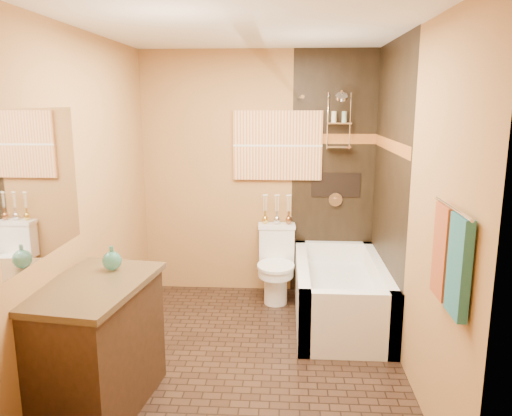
# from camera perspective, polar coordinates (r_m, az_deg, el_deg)

# --- Properties ---
(floor) EXTENTS (3.00, 3.00, 0.00)m
(floor) POSITION_cam_1_polar(r_m,az_deg,el_deg) (4.13, -1.04, -16.70)
(floor) COLOR black
(floor) RESTS_ON ground
(wall_left) EXTENTS (0.02, 3.00, 2.50)m
(wall_left) POSITION_cam_1_polar(r_m,az_deg,el_deg) (3.97, -18.63, 0.75)
(wall_left) COLOR #A3733F
(wall_left) RESTS_ON floor
(wall_right) EXTENTS (0.02, 3.00, 2.50)m
(wall_right) POSITION_cam_1_polar(r_m,az_deg,el_deg) (3.79, 17.28, 0.32)
(wall_right) COLOR #A3733F
(wall_right) RESTS_ON floor
(wall_back) EXTENTS (2.40, 0.02, 2.50)m
(wall_back) POSITION_cam_1_polar(r_m,az_deg,el_deg) (5.17, 0.24, 3.87)
(wall_back) COLOR #A3733F
(wall_back) RESTS_ON floor
(wall_front) EXTENTS (2.40, 0.02, 2.50)m
(wall_front) POSITION_cam_1_polar(r_m,az_deg,el_deg) (2.25, -4.22, -7.03)
(wall_front) COLOR #A3733F
(wall_front) RESTS_ON floor
(ceiling) EXTENTS (3.00, 3.00, 0.00)m
(ceiling) POSITION_cam_1_polar(r_m,az_deg,el_deg) (3.66, -1.19, 20.14)
(ceiling) COLOR silver
(ceiling) RESTS_ON wall_back
(alcove_tile_back) EXTENTS (0.85, 0.01, 2.50)m
(alcove_tile_back) POSITION_cam_1_polar(r_m,az_deg,el_deg) (5.17, 8.86, 3.73)
(alcove_tile_back) COLOR black
(alcove_tile_back) RESTS_ON wall_back
(alcove_tile_right) EXTENTS (0.01, 1.50, 2.50)m
(alcove_tile_right) POSITION_cam_1_polar(r_m,az_deg,el_deg) (4.51, 14.93, 2.26)
(alcove_tile_right) COLOR black
(alcove_tile_right) RESTS_ON wall_right
(mosaic_band_back) EXTENTS (0.85, 0.01, 0.10)m
(mosaic_band_back) POSITION_cam_1_polar(r_m,az_deg,el_deg) (5.12, 9.00, 7.81)
(mosaic_band_back) COLOR brown
(mosaic_band_back) RESTS_ON alcove_tile_back
(mosaic_band_right) EXTENTS (0.01, 1.50, 0.10)m
(mosaic_band_right) POSITION_cam_1_polar(r_m,az_deg,el_deg) (4.46, 15.06, 6.95)
(mosaic_band_right) COLOR brown
(mosaic_band_right) RESTS_ON alcove_tile_right
(alcove_niche) EXTENTS (0.50, 0.01, 0.25)m
(alcove_niche) POSITION_cam_1_polar(r_m,az_deg,el_deg) (5.18, 9.10, 2.62)
(alcove_niche) COLOR black
(alcove_niche) RESTS_ON alcove_tile_back
(shower_fixtures) EXTENTS (0.24, 0.33, 1.16)m
(shower_fixtures) POSITION_cam_1_polar(r_m,az_deg,el_deg) (5.02, 9.41, 8.24)
(shower_fixtures) COLOR silver
(shower_fixtures) RESTS_ON floor
(curtain_rod) EXTENTS (0.03, 1.55, 0.03)m
(curtain_rod) POSITION_cam_1_polar(r_m,az_deg,el_deg) (4.36, 5.05, 12.46)
(curtain_rod) COLOR silver
(curtain_rod) RESTS_ON wall_back
(towel_bar) EXTENTS (0.02, 0.55, 0.02)m
(towel_bar) POSITION_cam_1_polar(r_m,az_deg,el_deg) (2.75, 21.58, -0.03)
(towel_bar) COLOR silver
(towel_bar) RESTS_ON wall_right
(towel_teal) EXTENTS (0.05, 0.22, 0.52)m
(towel_teal) POSITION_cam_1_polar(r_m,az_deg,el_deg) (2.70, 22.18, -6.22)
(towel_teal) COLOR #1E5764
(towel_teal) RESTS_ON towel_bar
(towel_rust) EXTENTS (0.05, 0.22, 0.52)m
(towel_rust) POSITION_cam_1_polar(r_m,az_deg,el_deg) (2.94, 20.60, -4.66)
(towel_rust) COLOR #95371B
(towel_rust) RESTS_ON towel_bar
(sunset_painting) EXTENTS (0.90, 0.04, 0.70)m
(sunset_painting) POSITION_cam_1_polar(r_m,az_deg,el_deg) (5.10, 2.49, 7.14)
(sunset_painting) COLOR #CC6430
(sunset_painting) RESTS_ON wall_back
(vanity_mirror) EXTENTS (0.01, 1.00, 0.90)m
(vanity_mirror) POSITION_cam_1_polar(r_m,az_deg,el_deg) (3.29, -23.36, 2.57)
(vanity_mirror) COLOR white
(vanity_mirror) RESTS_ON wall_left
(bathtub) EXTENTS (0.80, 1.50, 0.55)m
(bathtub) POSITION_cam_1_polar(r_m,az_deg,el_deg) (4.73, 9.56, -10.04)
(bathtub) COLOR white
(bathtub) RESTS_ON floor
(toilet) EXTENTS (0.39, 0.57, 0.75)m
(toilet) POSITION_cam_1_polar(r_m,az_deg,el_deg) (5.09, 2.31, -6.36)
(toilet) COLOR white
(toilet) RESTS_ON floor
(vanity) EXTENTS (0.73, 1.05, 0.87)m
(vanity) POSITION_cam_1_polar(r_m,az_deg,el_deg) (3.50, -17.88, -14.83)
(vanity) COLOR black
(vanity) RESTS_ON floor
(teal_bottle) EXTENTS (0.15, 0.15, 0.20)m
(teal_bottle) POSITION_cam_1_polar(r_m,az_deg,el_deg) (3.52, -16.15, -5.53)
(teal_bottle) COLOR #277563
(teal_bottle) RESTS_ON vanity
(bud_vases) EXTENTS (0.31, 0.06, 0.30)m
(bud_vases) POSITION_cam_1_polar(r_m,az_deg,el_deg) (5.11, 2.40, -0.07)
(bud_vases) COLOR gold
(bud_vases) RESTS_ON toilet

